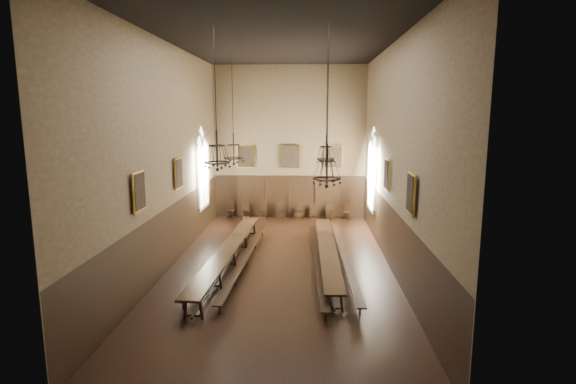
# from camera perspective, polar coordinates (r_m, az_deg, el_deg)

# --- Properties ---
(floor) EXTENTS (9.00, 18.00, 0.02)m
(floor) POSITION_cam_1_polar(r_m,az_deg,el_deg) (18.73, -0.98, -9.42)
(floor) COLOR black
(floor) RESTS_ON ground
(ceiling) EXTENTS (9.00, 18.00, 0.02)m
(ceiling) POSITION_cam_1_polar(r_m,az_deg,el_deg) (17.90, -1.07, 18.97)
(ceiling) COLOR black
(ceiling) RESTS_ON ground
(wall_back) EXTENTS (9.00, 0.02, 9.00)m
(wall_back) POSITION_cam_1_polar(r_m,az_deg,el_deg) (26.73, 0.20, 6.27)
(wall_back) COLOR #7D664D
(wall_back) RESTS_ON ground
(wall_front) EXTENTS (9.00, 0.02, 9.00)m
(wall_front) POSITION_cam_1_polar(r_m,az_deg,el_deg) (8.87, -4.70, -1.08)
(wall_front) COLOR #7D664D
(wall_front) RESTS_ON ground
(wall_left) EXTENTS (0.02, 18.00, 9.00)m
(wall_left) POSITION_cam_1_polar(r_m,az_deg,el_deg) (18.60, -15.08, 4.35)
(wall_left) COLOR #7D664D
(wall_left) RESTS_ON ground
(wall_right) EXTENTS (0.02, 18.00, 9.00)m
(wall_right) POSITION_cam_1_polar(r_m,az_deg,el_deg) (18.05, 13.46, 4.26)
(wall_right) COLOR #7D664D
(wall_right) RESTS_ON ground
(wainscot_panelling) EXTENTS (9.00, 18.00, 2.50)m
(wainscot_panelling) POSITION_cam_1_polar(r_m,az_deg,el_deg) (18.35, -1.00, -5.71)
(wainscot_panelling) COLOR black
(wainscot_panelling) RESTS_ON floor
(table_left) EXTENTS (1.28, 10.69, 0.83)m
(table_left) POSITION_cam_1_polar(r_m,az_deg,el_deg) (18.67, -7.54, -8.19)
(table_left) COLOR black
(table_left) RESTS_ON floor
(table_right) EXTENTS (0.81, 9.95, 0.78)m
(table_right) POSITION_cam_1_polar(r_m,az_deg,el_deg) (18.81, 4.97, -8.09)
(table_right) COLOR black
(table_right) RESTS_ON floor
(bench_left_outer) EXTENTS (0.84, 9.59, 0.43)m
(bench_left_outer) POSITION_cam_1_polar(r_m,az_deg,el_deg) (19.07, -8.83, -8.29)
(bench_left_outer) COLOR black
(bench_left_outer) RESTS_ON floor
(bench_left_inner) EXTENTS (0.72, 10.08, 0.45)m
(bench_left_inner) POSITION_cam_1_polar(r_m,az_deg,el_deg) (18.84, -5.33, -8.39)
(bench_left_inner) COLOR black
(bench_left_inner) RESTS_ON floor
(bench_right_inner) EXTENTS (0.65, 10.27, 0.46)m
(bench_right_inner) POSITION_cam_1_polar(r_m,az_deg,el_deg) (18.44, 3.70, -8.76)
(bench_right_inner) COLOR black
(bench_right_inner) RESTS_ON floor
(bench_right_outer) EXTENTS (0.58, 10.31, 0.46)m
(bench_right_outer) POSITION_cam_1_polar(r_m,az_deg,el_deg) (18.86, 7.13, -8.38)
(bench_right_outer) COLOR black
(bench_right_outer) RESTS_ON floor
(chair_0) EXTENTS (0.48, 0.48, 0.96)m
(chair_0) POSITION_cam_1_polar(r_m,az_deg,el_deg) (27.30, -7.33, -2.66)
(chair_0) COLOR black
(chair_0) RESTS_ON floor
(chair_1) EXTENTS (0.52, 0.52, 0.99)m
(chair_1) POSITION_cam_1_polar(r_m,az_deg,el_deg) (27.04, -5.36, -2.73)
(chair_1) COLOR black
(chair_1) RESTS_ON floor
(chair_2) EXTENTS (0.48, 0.48, 1.03)m
(chair_2) POSITION_cam_1_polar(r_m,az_deg,el_deg) (26.94, -3.15, -2.72)
(chair_2) COLOR black
(chair_2) RESTS_ON floor
(chair_3) EXTENTS (0.47, 0.47, 0.97)m
(chair_3) POSITION_cam_1_polar(r_m,az_deg,el_deg) (26.89, -1.08, -2.77)
(chair_3) COLOR black
(chair_3) RESTS_ON floor
(chair_4) EXTENTS (0.43, 0.43, 0.87)m
(chair_4) POSITION_cam_1_polar(r_m,az_deg,el_deg) (26.83, 1.34, -2.86)
(chair_4) COLOR black
(chair_4) RESTS_ON floor
(chair_5) EXTENTS (0.40, 0.40, 0.89)m
(chair_5) POSITION_cam_1_polar(r_m,az_deg,el_deg) (26.81, 3.20, -2.87)
(chair_5) COLOR black
(chair_5) RESTS_ON floor
(chair_6) EXTENTS (0.44, 0.44, 0.91)m
(chair_6) POSITION_cam_1_polar(r_m,az_deg,el_deg) (26.88, 5.27, -2.86)
(chair_6) COLOR black
(chair_6) RESTS_ON floor
(chair_7) EXTENTS (0.51, 0.51, 0.92)m
(chair_7) POSITION_cam_1_polar(r_m,az_deg,el_deg) (26.94, 7.50, -2.87)
(chair_7) COLOR black
(chair_7) RESTS_ON floor
(chandelier_back_left) EXTENTS (0.94, 0.94, 4.98)m
(chandelier_back_left) POSITION_cam_1_polar(r_m,az_deg,el_deg) (20.72, -6.93, 5.12)
(chandelier_back_left) COLOR black
(chandelier_back_left) RESTS_ON ceiling
(chandelier_back_right) EXTENTS (0.88, 0.88, 5.02)m
(chandelier_back_right) POSITION_cam_1_polar(r_m,az_deg,el_deg) (20.72, 4.87, 5.06)
(chandelier_back_right) COLOR black
(chandelier_back_right) RESTS_ON ceiling
(chandelier_front_left) EXTENTS (0.89, 0.89, 4.60)m
(chandelier_front_left) POSITION_cam_1_polar(r_m,az_deg,el_deg) (15.39, -9.00, 4.80)
(chandelier_front_left) COLOR black
(chandelier_front_left) RESTS_ON ceiling
(chandelier_front_right) EXTENTS (0.93, 0.93, 5.11)m
(chandelier_front_right) POSITION_cam_1_polar(r_m,az_deg,el_deg) (14.96, 4.96, 2.86)
(chandelier_front_right) COLOR black
(chandelier_front_right) RESTS_ON ceiling
(portrait_back_0) EXTENTS (1.10, 0.12, 1.40)m
(portrait_back_0) POSITION_cam_1_polar(r_m,az_deg,el_deg) (26.90, -5.37, 4.54)
(portrait_back_0) COLOR gold
(portrait_back_0) RESTS_ON wall_back
(portrait_back_1) EXTENTS (1.10, 0.12, 1.40)m
(portrait_back_1) POSITION_cam_1_polar(r_m,az_deg,el_deg) (26.66, 0.18, 4.54)
(portrait_back_1) COLOR gold
(portrait_back_1) RESTS_ON wall_back
(portrait_back_2) EXTENTS (1.10, 0.12, 1.40)m
(portrait_back_2) POSITION_cam_1_polar(r_m,az_deg,el_deg) (26.68, 5.79, 4.49)
(portrait_back_2) COLOR gold
(portrait_back_2) RESTS_ON wall_back
(portrait_left_0) EXTENTS (0.12, 1.00, 1.30)m
(portrait_left_0) POSITION_cam_1_polar(r_m,az_deg,el_deg) (19.60, -13.73, 2.32)
(portrait_left_0) COLOR gold
(portrait_left_0) RESTS_ON wall_left
(portrait_left_1) EXTENTS (0.12, 1.00, 1.30)m
(portrait_left_1) POSITION_cam_1_polar(r_m,az_deg,el_deg) (15.38, -18.39, 0.09)
(portrait_left_1) COLOR gold
(portrait_left_1) RESTS_ON wall_left
(portrait_right_0) EXTENTS (0.12, 1.00, 1.30)m
(portrait_right_0) POSITION_cam_1_polar(r_m,az_deg,el_deg) (19.09, 12.42, 2.18)
(portrait_right_0) COLOR gold
(portrait_right_0) RESTS_ON wall_right
(portrait_right_1) EXTENTS (0.12, 1.00, 1.30)m
(portrait_right_1) POSITION_cam_1_polar(r_m,az_deg,el_deg) (14.73, 15.35, -0.18)
(portrait_right_1) COLOR gold
(portrait_right_1) RESTS_ON wall_right
(window_right) EXTENTS (0.20, 2.20, 4.60)m
(window_right) POSITION_cam_1_polar(r_m,az_deg,el_deg) (23.54, 10.68, 2.92)
(window_right) COLOR white
(window_right) RESTS_ON wall_right
(window_left) EXTENTS (0.20, 2.20, 4.60)m
(window_left) POSITION_cam_1_polar(r_m,az_deg,el_deg) (23.96, -10.82, 3.04)
(window_left) COLOR white
(window_left) RESTS_ON wall_left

